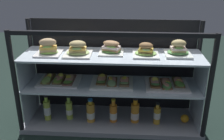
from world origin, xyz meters
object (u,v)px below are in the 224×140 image
(plated_roll_sandwich_far_right, at_px, (146,51))
(plated_roll_sandwich_mid_right, at_px, (78,50))
(juice_bottle_front_right_end, at_px, (135,113))
(juice_bottle_front_fourth, at_px, (47,110))
(orange_fruit_beside_bottles, at_px, (185,118))
(open_sandwich_tray_mid_left, at_px, (112,82))
(juice_bottle_back_center, at_px, (157,115))
(plated_roll_sandwich_mid_left, at_px, (111,48))
(plated_roll_sandwich_near_left_corner, at_px, (178,50))
(juice_bottle_near_post, at_px, (91,112))
(plated_roll_sandwich_center, at_px, (48,48))
(open_sandwich_tray_center, at_px, (59,80))
(juice_bottle_front_middle, at_px, (69,110))
(juice_bottle_tucked_behind, at_px, (113,113))
(open_sandwich_tray_mid_right, at_px, (166,84))

(plated_roll_sandwich_far_right, bearing_deg, plated_roll_sandwich_mid_right, -177.78)
(juice_bottle_front_right_end, bearing_deg, juice_bottle_front_fourth, -179.12)
(orange_fruit_beside_bottles, bearing_deg, plated_roll_sandwich_mid_right, -179.66)
(plated_roll_sandwich_mid_right, height_order, open_sandwich_tray_mid_left, plated_roll_sandwich_mid_right)
(plated_roll_sandwich_mid_right, xyz_separation_m, juice_bottle_back_center, (0.64, -0.02, -0.54))
(plated_roll_sandwich_mid_left, relative_size, orange_fruit_beside_bottles, 2.75)
(plated_roll_sandwich_mid_left, height_order, plated_roll_sandwich_near_left_corner, plated_roll_sandwich_near_left_corner)
(plated_roll_sandwich_mid_right, bearing_deg, juice_bottle_near_post, -17.30)
(plated_roll_sandwich_center, distance_m, juice_bottle_front_fourth, 0.54)
(open_sandwich_tray_center, relative_size, open_sandwich_tray_mid_left, 1.00)
(juice_bottle_front_fourth, bearing_deg, plated_roll_sandwich_near_left_corner, 3.31)
(plated_roll_sandwich_center, height_order, juice_bottle_front_middle, plated_roll_sandwich_center)
(juice_bottle_tucked_behind, distance_m, orange_fruit_beside_bottles, 0.60)
(plated_roll_sandwich_mid_right, height_order, plated_roll_sandwich_mid_left, plated_roll_sandwich_mid_right)
(plated_roll_sandwich_far_right, relative_size, juice_bottle_front_middle, 0.93)
(juice_bottle_back_center, xyz_separation_m, orange_fruit_beside_bottles, (0.24, 0.03, -0.04))
(open_sandwich_tray_center, bearing_deg, juice_bottle_front_middle, -27.86)
(open_sandwich_tray_mid_right, bearing_deg, juice_bottle_front_middle, -178.68)
(juice_bottle_front_fourth, xyz_separation_m, juice_bottle_back_center, (0.93, -0.00, -0.01))
(plated_roll_sandwich_center, xyz_separation_m, plated_roll_sandwich_mid_left, (0.49, 0.06, -0.01))
(juice_bottle_back_center, bearing_deg, plated_roll_sandwich_near_left_corner, 26.06)
(juice_bottle_near_post, height_order, juice_bottle_tucked_behind, juice_bottle_near_post)
(juice_bottle_tucked_behind, height_order, orange_fruit_beside_bottles, juice_bottle_tucked_behind)
(juice_bottle_back_center, bearing_deg, juice_bottle_near_post, -179.73)
(plated_roll_sandwich_center, relative_size, juice_bottle_tucked_behind, 0.95)
(plated_roll_sandwich_far_right, distance_m, open_sandwich_tray_mid_right, 0.33)
(plated_roll_sandwich_center, distance_m, juice_bottle_back_center, 1.03)
(plated_roll_sandwich_far_right, relative_size, open_sandwich_tray_center, 0.59)
(plated_roll_sandwich_mid_right, distance_m, open_sandwich_tray_center, 0.34)
(plated_roll_sandwich_mid_right, relative_size, juice_bottle_front_fourth, 0.92)
(plated_roll_sandwich_far_right, xyz_separation_m, juice_bottle_front_middle, (-0.62, -0.02, -0.53))
(plated_roll_sandwich_near_left_corner, relative_size, juice_bottle_near_post, 0.95)
(juice_bottle_front_right_end, bearing_deg, plated_roll_sandwich_mid_right, 178.77)
(juice_bottle_front_fourth, relative_size, juice_bottle_tucked_behind, 1.10)
(plated_roll_sandwich_far_right, bearing_deg, orange_fruit_beside_bottles, -2.44)
(plated_roll_sandwich_center, height_order, open_sandwich_tray_mid_right, plated_roll_sandwich_center)
(juice_bottle_front_middle, relative_size, orange_fruit_beside_bottles, 3.09)
(plated_roll_sandwich_mid_right, distance_m, juice_bottle_front_middle, 0.55)
(plated_roll_sandwich_center, distance_m, plated_roll_sandwich_far_right, 0.76)
(plated_roll_sandwich_far_right, xyz_separation_m, open_sandwich_tray_mid_right, (0.18, 0.00, -0.27))
(plated_roll_sandwich_near_left_corner, xyz_separation_m, juice_bottle_front_right_end, (-0.31, -0.05, -0.54))
(plated_roll_sandwich_mid_right, relative_size, plated_roll_sandwich_mid_left, 1.10)
(plated_roll_sandwich_far_right, height_order, juice_bottle_front_middle, plated_roll_sandwich_far_right)
(open_sandwich_tray_center, bearing_deg, juice_bottle_front_fourth, -147.53)
(juice_bottle_front_middle, bearing_deg, plated_roll_sandwich_center, -179.48)
(plated_roll_sandwich_mid_left, height_order, open_sandwich_tray_center, plated_roll_sandwich_mid_left)
(open_sandwich_tray_mid_right, distance_m, juice_bottle_near_post, 0.67)
(plated_roll_sandwich_near_left_corner, relative_size, juice_bottle_tucked_behind, 0.96)
(juice_bottle_front_middle, height_order, juice_bottle_near_post, juice_bottle_front_middle)
(plated_roll_sandwich_center, relative_size, plated_roll_sandwich_far_right, 0.99)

